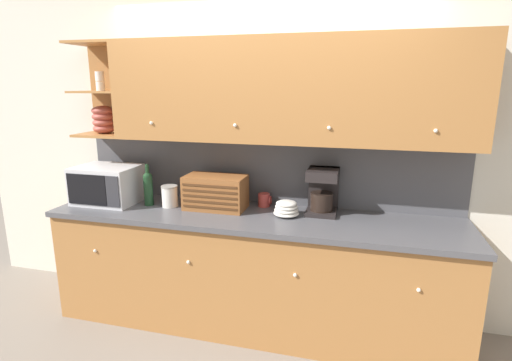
# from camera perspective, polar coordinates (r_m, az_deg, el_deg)

# --- Properties ---
(ground_plane) EXTENTS (24.00, 24.00, 0.00)m
(ground_plane) POSITION_cam_1_polar(r_m,az_deg,el_deg) (3.70, 0.96, -16.87)
(ground_plane) COLOR slate
(wall_back) EXTENTS (5.50, 0.06, 2.60)m
(wall_back) POSITION_cam_1_polar(r_m,az_deg,el_deg) (3.26, 1.18, 3.48)
(wall_back) COLOR beige
(wall_back) RESTS_ON ground_plane
(counter_unit) EXTENTS (3.12, 0.69, 0.92)m
(counter_unit) POSITION_cam_1_polar(r_m,az_deg,el_deg) (3.20, -0.47, -12.67)
(counter_unit) COLOR #A36B38
(counter_unit) RESTS_ON ground_plane
(backsplash_panel) EXTENTS (3.10, 0.01, 0.53)m
(backsplash_panel) POSITION_cam_1_polar(r_m,az_deg,el_deg) (3.25, 1.02, 1.36)
(backsplash_panel) COLOR #4C4C51
(backsplash_panel) RESTS_ON counter_unit
(upper_cabinets) EXTENTS (3.10, 0.36, 0.75)m
(upper_cabinets) POSITION_cam_1_polar(r_m,az_deg,el_deg) (2.98, 3.30, 12.62)
(upper_cabinets) COLOR #A36B38
(upper_cabinets) RESTS_ON backsplash_panel
(microwave) EXTENTS (0.49, 0.38, 0.31)m
(microwave) POSITION_cam_1_polar(r_m,az_deg,el_deg) (3.50, -20.49, -0.54)
(microwave) COLOR silver
(microwave) RESTS_ON counter_unit
(wine_bottle) EXTENTS (0.07, 0.07, 0.34)m
(wine_bottle) POSITION_cam_1_polar(r_m,az_deg,el_deg) (3.32, -15.15, -0.91)
(wine_bottle) COLOR #19381E
(wine_bottle) RESTS_ON counter_unit
(storage_canister) EXTENTS (0.13, 0.13, 0.17)m
(storage_canister) POSITION_cam_1_polar(r_m,az_deg,el_deg) (3.26, -12.23, -2.19)
(storage_canister) COLOR silver
(storage_canister) RESTS_ON counter_unit
(bread_box) EXTENTS (0.47, 0.27, 0.26)m
(bread_box) POSITION_cam_1_polar(r_m,az_deg,el_deg) (3.14, -5.80, -1.69)
(bread_box) COLOR brown
(bread_box) RESTS_ON counter_unit
(mug) EXTENTS (0.10, 0.09, 0.11)m
(mug) POSITION_cam_1_polar(r_m,az_deg,el_deg) (3.20, 1.20, -2.80)
(mug) COLOR #B73D38
(mug) RESTS_ON counter_unit
(bowl_stack_on_counter) EXTENTS (0.19, 0.19, 0.12)m
(bowl_stack_on_counter) POSITION_cam_1_polar(r_m,az_deg,el_deg) (2.98, 4.36, -4.05)
(bowl_stack_on_counter) COLOR silver
(bowl_stack_on_counter) RESTS_ON counter_unit
(coffee_maker) EXTENTS (0.23, 0.27, 0.34)m
(coffee_maker) POSITION_cam_1_polar(r_m,az_deg,el_deg) (3.07, 9.50, -1.40)
(coffee_maker) COLOR black
(coffee_maker) RESTS_ON counter_unit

